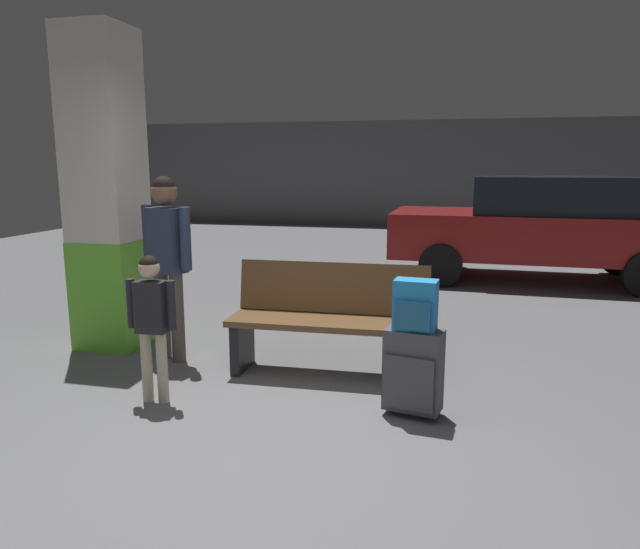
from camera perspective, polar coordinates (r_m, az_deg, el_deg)
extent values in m
cube|color=slate|center=(7.32, 3.75, -3.00)|extent=(18.00, 18.00, 0.10)
cube|color=#565658|center=(15.91, 9.36, 9.63)|extent=(18.00, 0.12, 2.80)
cube|color=#66C633|center=(5.81, -19.50, -1.70)|extent=(0.57, 0.57, 1.00)
cube|color=silver|center=(5.69, -20.43, 12.57)|extent=(0.56, 0.56, 1.87)
cube|color=brown|center=(4.69, 0.71, -4.72)|extent=(1.61, 0.49, 0.05)
cube|color=brown|center=(4.87, 1.28, -1.28)|extent=(1.60, 0.16, 0.42)
cube|color=black|center=(4.94, -7.58, -6.82)|extent=(0.09, 0.40, 0.41)
cube|color=black|center=(4.68, 9.47, -7.87)|extent=(0.09, 0.40, 0.41)
cube|color=#4C4C51|center=(4.04, 9.09, -9.16)|extent=(0.41, 0.27, 0.56)
cube|color=#4C4C51|center=(3.96, 8.61, -10.49)|extent=(0.34, 0.09, 0.36)
cube|color=#A5A5AA|center=(4.04, 9.53, -5.21)|extent=(0.14, 0.05, 0.02)
cylinder|color=black|center=(4.27, 7.19, -12.34)|extent=(0.03, 0.05, 0.04)
cylinder|color=black|center=(4.20, 11.45, -12.92)|extent=(0.03, 0.05, 0.04)
cube|color=#268CD8|center=(3.91, 9.29, -2.95)|extent=(0.29, 0.19, 0.34)
cube|color=#23608E|center=(3.84, 9.01, -4.02)|extent=(0.23, 0.05, 0.19)
cylinder|color=black|center=(3.88, 9.36, -0.69)|extent=(0.06, 0.03, 0.02)
cylinder|color=beige|center=(4.37, -15.13, -8.76)|extent=(0.08, 0.08, 0.52)
cylinder|color=beige|center=(4.42, -16.54, -8.60)|extent=(0.08, 0.08, 0.52)
cube|color=#232328|center=(4.27, -16.15, -3.05)|extent=(0.22, 0.13, 0.37)
cylinder|color=#232328|center=(4.20, -14.31, -2.93)|extent=(0.06, 0.06, 0.35)
cylinder|color=#232328|center=(4.34, -17.95, -2.69)|extent=(0.06, 0.06, 0.35)
sphere|color=beige|center=(4.21, -16.34, 0.62)|extent=(0.15, 0.15, 0.15)
sphere|color=black|center=(4.21, -16.36, 0.90)|extent=(0.14, 0.14, 0.14)
cylinder|color=white|center=(4.39, -16.40, -2.43)|extent=(0.06, 0.06, 0.10)
cylinder|color=red|center=(4.38, -16.45, -1.47)|extent=(0.01, 0.01, 0.06)
cylinder|color=brown|center=(5.18, -13.74, -4.12)|extent=(0.12, 0.12, 0.78)
cylinder|color=brown|center=(5.31, -15.06, -3.82)|extent=(0.12, 0.12, 0.78)
cube|color=#2D3851|center=(5.12, -14.76, 3.25)|extent=(0.36, 0.28, 0.55)
cylinder|color=#2D3851|center=(4.95, -13.00, 3.40)|extent=(0.09, 0.09, 0.52)
cylinder|color=#2D3851|center=(5.28, -16.43, 3.69)|extent=(0.09, 0.09, 0.52)
sphere|color=brown|center=(5.08, -14.98, 7.79)|extent=(0.22, 0.22, 0.22)
sphere|color=black|center=(5.08, -14.99, 8.14)|extent=(0.20, 0.20, 0.20)
cylinder|color=black|center=(11.77, 28.32, 2.72)|extent=(0.60, 0.21, 0.60)
cube|color=maroon|center=(9.06, 20.31, 3.66)|extent=(4.14, 1.79, 0.64)
cube|color=black|center=(9.03, 21.50, 7.25)|extent=(2.13, 1.58, 0.52)
cylinder|color=black|center=(8.29, 11.68, 0.91)|extent=(0.60, 0.21, 0.60)
cylinder|color=black|center=(9.87, 12.21, 2.45)|extent=(0.60, 0.21, 0.60)
cylinder|color=black|center=(10.10, 27.11, 1.69)|extent=(0.60, 0.21, 0.60)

